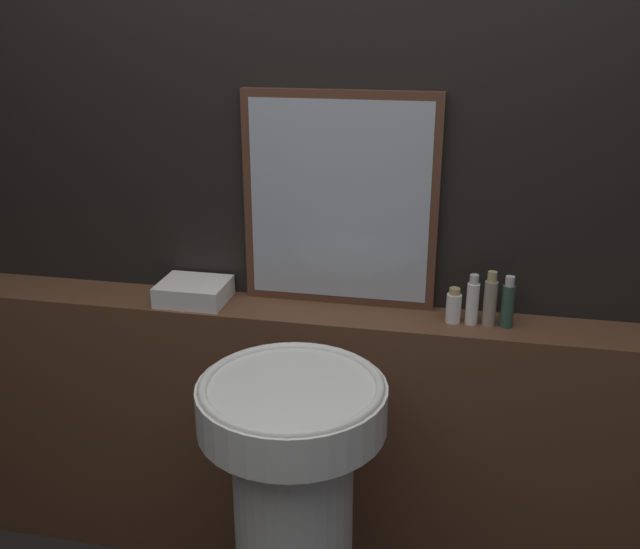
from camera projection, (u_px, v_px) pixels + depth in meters
name	position (u px, v px, depth m)	size (l,w,h in m)	color
wall_back	(323.00, 202.00, 2.19)	(8.00, 0.06, 2.50)	black
vanity_counter	(314.00, 442.00, 2.34)	(2.72, 0.20, 0.94)	brown
pedestal_sink	(294.00, 515.00, 1.90)	(0.48, 0.48, 0.94)	white
mirror	(339.00, 201.00, 2.13)	(0.59, 0.03, 0.65)	#563323
towel_stack	(194.00, 291.00, 2.24)	(0.21, 0.18, 0.06)	white
shampoo_bottle	(454.00, 306.00, 2.08)	(0.04, 0.04, 0.11)	white
conditioner_bottle	(473.00, 301.00, 2.06)	(0.04, 0.04, 0.15)	white
lotion_bottle	(490.00, 301.00, 2.05)	(0.04, 0.04, 0.16)	gray
body_wash_bottle	(508.00, 304.00, 2.04)	(0.04, 0.04, 0.15)	#2D4C3D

